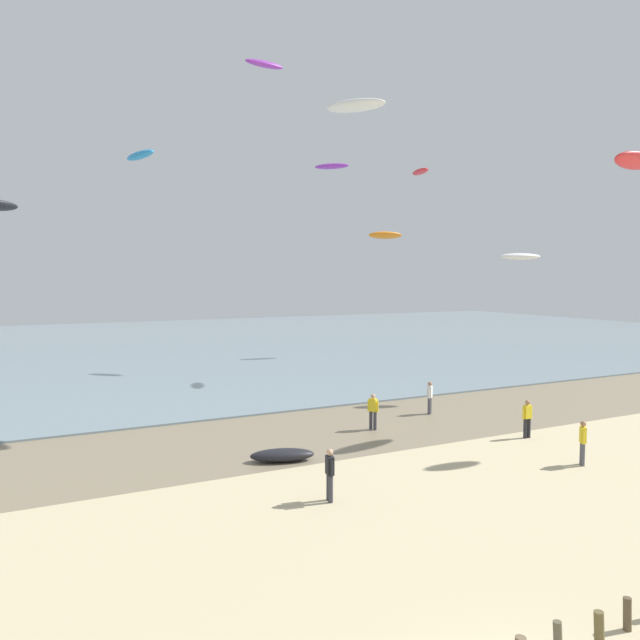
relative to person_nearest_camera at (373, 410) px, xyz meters
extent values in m
cube|color=#84755B|center=(-7.73, 0.85, -0.91)|extent=(120.00, 8.73, 0.01)
cube|color=gray|center=(-7.73, 40.22, -0.87)|extent=(160.00, 70.00, 0.10)
cylinder|color=brown|center=(-6.14, -16.31, -0.57)|extent=(0.19, 0.19, 0.70)
cylinder|color=brown|center=(-5.14, -16.42, -0.58)|extent=(0.22, 0.21, 0.70)
cylinder|color=brown|center=(-4.17, -16.32, -0.58)|extent=(0.17, 0.19, 0.68)
cylinder|color=#383842|center=(0.05, -0.10, -0.48)|extent=(0.16, 0.16, 0.88)
cylinder|color=#383842|center=(-0.05, 0.10, -0.48)|extent=(0.16, 0.16, 0.88)
cube|color=yellow|center=(0.00, 0.00, 0.26)|extent=(0.37, 0.42, 0.60)
sphere|color=tan|center=(0.00, 0.00, 0.68)|extent=(0.22, 0.22, 0.22)
cylinder|color=yellow|center=(0.12, -0.21, 0.21)|extent=(0.09, 0.09, 0.52)
cylinder|color=yellow|center=(-0.12, 0.21, 0.21)|extent=(0.09, 0.09, 0.52)
cylinder|color=#232328|center=(5.23, -4.40, -0.48)|extent=(0.16, 0.16, 0.88)
cylinder|color=#232328|center=(5.45, -4.40, -0.48)|extent=(0.16, 0.16, 0.88)
cube|color=yellow|center=(5.34, -4.40, 0.26)|extent=(0.36, 0.22, 0.60)
sphere|color=#9E7051|center=(5.34, -4.40, 0.68)|extent=(0.22, 0.22, 0.22)
cylinder|color=yellow|center=(5.10, -4.40, 0.21)|extent=(0.09, 0.09, 0.52)
cylinder|color=yellow|center=(5.58, -4.40, 0.21)|extent=(0.09, 0.09, 0.52)
cylinder|color=#4C4C56|center=(4.29, -8.20, -0.48)|extent=(0.16, 0.16, 0.88)
cylinder|color=#4C4C56|center=(4.14, -8.37, -0.48)|extent=(0.16, 0.16, 0.88)
cube|color=yellow|center=(4.21, -8.29, 0.26)|extent=(0.41, 0.41, 0.60)
sphere|color=#9E7051|center=(4.21, -8.29, 0.68)|extent=(0.22, 0.22, 0.22)
cylinder|color=yellow|center=(4.38, -8.11, 0.21)|extent=(0.09, 0.09, 0.52)
cylinder|color=yellow|center=(4.05, -8.46, 0.21)|extent=(0.09, 0.09, 0.52)
cylinder|color=#383842|center=(-6.15, -7.10, -0.48)|extent=(0.16, 0.16, 0.88)
cylinder|color=#383842|center=(-6.20, -7.32, -0.48)|extent=(0.16, 0.16, 0.88)
cube|color=black|center=(-6.17, -7.21, 0.26)|extent=(0.30, 0.40, 0.60)
sphere|color=tan|center=(-6.17, -7.21, 0.68)|extent=(0.22, 0.22, 0.22)
cylinder|color=black|center=(-6.12, -6.98, 0.21)|extent=(0.09, 0.09, 0.52)
cylinder|color=black|center=(-6.23, -7.44, 0.21)|extent=(0.09, 0.09, 0.52)
cylinder|color=#4C4C56|center=(4.50, 1.52, -0.48)|extent=(0.16, 0.16, 0.88)
cylinder|color=#4C4C56|center=(4.33, 1.38, -0.48)|extent=(0.16, 0.16, 0.88)
cube|color=white|center=(4.42, 1.45, 0.26)|extent=(0.42, 0.40, 0.60)
sphere|color=#9E7051|center=(4.42, 1.45, 0.68)|extent=(0.22, 0.22, 0.22)
cylinder|color=white|center=(4.60, 1.61, 0.21)|extent=(0.09, 0.09, 0.52)
cylinder|color=white|center=(4.23, 1.30, 0.21)|extent=(0.09, 0.09, 0.52)
ellipsoid|color=black|center=(-5.81, -2.61, -0.67)|extent=(2.67, 1.63, 0.50)
ellipsoid|color=red|center=(11.51, 12.11, 13.79)|extent=(1.33, 2.48, 0.39)
ellipsoid|color=purple|center=(-1.75, 8.92, 18.27)|extent=(2.46, 1.08, 0.60)
ellipsoid|color=white|center=(0.47, 2.53, 14.71)|extent=(2.79, 3.09, 0.70)
ellipsoid|color=#2384D1|center=(-9.91, 2.93, 11.44)|extent=(1.29, 2.26, 0.55)
ellipsoid|color=orange|center=(15.80, 23.11, 10.06)|extent=(3.41, 1.70, 0.91)
ellipsoid|color=white|center=(11.85, 2.68, 7.47)|extent=(2.64, 1.57, 0.42)
ellipsoid|color=purple|center=(8.15, 19.24, 15.02)|extent=(2.64, 2.60, 0.48)
ellipsoid|color=red|center=(11.78, -4.58, 11.83)|extent=(3.65, 1.90, 1.02)
camera|label=1|loc=(-15.25, -24.15, 6.27)|focal=34.45mm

